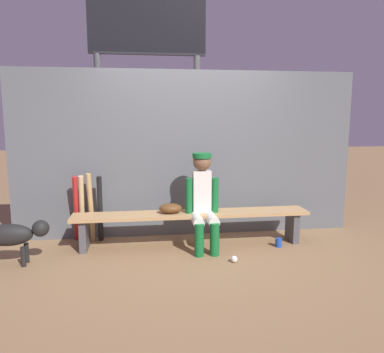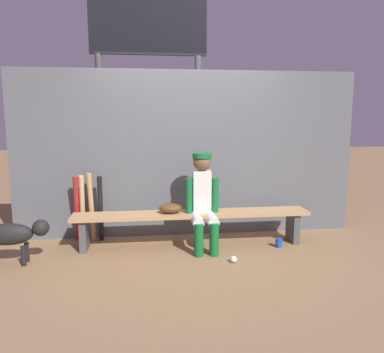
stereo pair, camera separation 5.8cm
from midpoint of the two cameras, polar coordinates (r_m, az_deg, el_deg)
ground_plane at (r=4.77m, az=0.35°, el=-10.41°), size 30.00×30.00×0.00m
chainlink_fence at (r=4.99m, az=-0.32°, el=3.40°), size 4.56×0.03×2.20m
dugout_bench at (r=4.67m, az=0.36°, el=-6.47°), size 2.92×0.36×0.42m
player_seated at (r=4.52m, az=2.06°, el=-3.30°), size 0.41×0.55×1.16m
baseball_glove at (r=4.61m, az=-2.93°, el=-4.86°), size 0.28×0.20×0.12m
bat_aluminum_black at (r=4.93m, az=-13.43°, el=-4.81°), size 0.08×0.17×0.86m
bat_wood_tan at (r=4.95m, az=-14.75°, el=-4.57°), size 0.09×0.16×0.90m
bat_wood_natural at (r=4.99m, az=-16.03°, el=-4.67°), size 0.11×0.24×0.87m
bat_aluminum_red at (r=5.01m, az=-16.84°, el=-4.69°), size 0.11×0.25×0.87m
baseball at (r=4.25m, az=6.74°, el=-12.41°), size 0.07×0.07×0.07m
cup_on_ground at (r=4.81m, az=13.41°, el=-9.81°), size 0.08×0.08×0.11m
cup_on_bench at (r=4.71m, az=0.84°, el=-4.59°), size 0.08×0.08×0.11m
scoreboard at (r=5.69m, az=-5.71°, el=18.53°), size 1.94×0.27×3.67m
dog at (r=4.50m, az=-25.17°, el=-7.99°), size 0.84×0.20×0.49m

